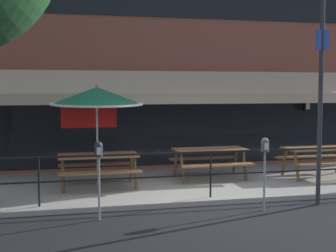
% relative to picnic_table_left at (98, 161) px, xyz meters
% --- Properties ---
extents(ground_plane, '(120.00, 120.00, 0.00)m').
position_rel_picnic_table_left_xyz_m(ground_plane, '(2.19, -1.81, -0.71)').
color(ground_plane, black).
extents(patio_deck, '(15.00, 4.00, 0.10)m').
position_rel_picnic_table_left_xyz_m(patio_deck, '(2.19, 0.19, -0.66)').
color(patio_deck, '#9E998E').
rests_on(patio_deck, ground).
extents(restaurant_building, '(15.00, 1.60, 7.20)m').
position_rel_picnic_table_left_xyz_m(restaurant_building, '(2.19, 2.41, 2.87)').
color(restaurant_building, brown).
rests_on(restaurant_building, ground).
extents(patio_railing, '(13.84, 0.04, 0.97)m').
position_rel_picnic_table_left_xyz_m(patio_railing, '(2.19, -1.51, 0.09)').
color(patio_railing, black).
rests_on(patio_railing, patio_deck).
extents(picnic_table_left, '(1.80, 1.42, 0.76)m').
position_rel_picnic_table_left_xyz_m(picnic_table_left, '(0.00, 0.00, 0.00)').
color(picnic_table_left, brown).
rests_on(picnic_table_left, patio_deck).
extents(picnic_table_centre, '(1.80, 1.42, 0.76)m').
position_rel_picnic_table_left_xyz_m(picnic_table_centre, '(2.80, 0.38, 0.00)').
color(picnic_table_centre, brown).
rests_on(picnic_table_centre, patio_deck).
extents(picnic_table_right, '(1.80, 1.42, 0.76)m').
position_rel_picnic_table_left_xyz_m(picnic_table_right, '(5.61, -0.02, 0.00)').
color(picnic_table_right, brown).
rests_on(picnic_table_right, patio_deck).
extents(patio_umbrella_left, '(2.14, 2.14, 2.38)m').
position_rel_picnic_table_left_xyz_m(patio_umbrella_left, '(-0.00, 0.22, 1.47)').
color(patio_umbrella_left, '#B7B2A8').
rests_on(patio_umbrella_left, patio_deck).
extents(parking_meter_near, '(0.15, 0.16, 1.42)m').
position_rel_picnic_table_left_xyz_m(parking_meter_near, '(-0.19, -2.36, 0.44)').
color(parking_meter_near, gray).
rests_on(parking_meter_near, ground).
extents(parking_meter_far, '(0.15, 0.16, 1.42)m').
position_rel_picnic_table_left_xyz_m(parking_meter_far, '(2.98, -2.41, 0.44)').
color(parking_meter_far, gray).
rests_on(parking_meter_far, ground).
extents(street_sign_pole, '(0.28, 0.09, 4.62)m').
position_rel_picnic_table_left_xyz_m(street_sign_pole, '(4.23, -2.26, 1.66)').
color(street_sign_pole, '#2D2D33').
rests_on(street_sign_pole, ground).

